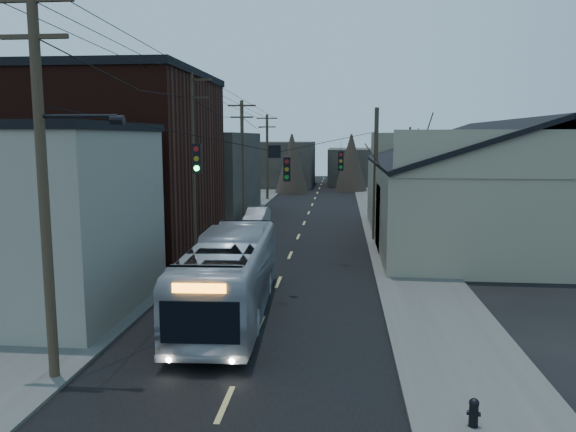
# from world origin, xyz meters

# --- Properties ---
(road_surface) EXTENTS (9.00, 110.00, 0.02)m
(road_surface) POSITION_xyz_m (0.00, 30.00, 0.01)
(road_surface) COLOR black
(road_surface) RESTS_ON ground
(sidewalk_left) EXTENTS (4.00, 110.00, 0.12)m
(sidewalk_left) POSITION_xyz_m (-6.50, 30.00, 0.06)
(sidewalk_left) COLOR #474744
(sidewalk_left) RESTS_ON ground
(sidewalk_right) EXTENTS (4.00, 110.00, 0.12)m
(sidewalk_right) POSITION_xyz_m (6.50, 30.00, 0.06)
(sidewalk_right) COLOR #474744
(sidewalk_right) RESTS_ON ground
(building_clapboard) EXTENTS (8.00, 8.00, 7.00)m
(building_clapboard) POSITION_xyz_m (-9.00, 9.00, 3.50)
(building_clapboard) COLOR gray
(building_clapboard) RESTS_ON ground
(building_brick) EXTENTS (10.00, 12.00, 10.00)m
(building_brick) POSITION_xyz_m (-10.00, 20.00, 5.00)
(building_brick) COLOR black
(building_brick) RESTS_ON ground
(building_left_far) EXTENTS (9.00, 14.00, 7.00)m
(building_left_far) POSITION_xyz_m (-9.50, 36.00, 3.50)
(building_left_far) COLOR #302C26
(building_left_far) RESTS_ON ground
(warehouse) EXTENTS (16.16, 20.60, 7.73)m
(warehouse) POSITION_xyz_m (13.00, 25.00, 2.70)
(warehouse) COLOR gray
(warehouse) RESTS_ON ground
(building_far_left) EXTENTS (10.00, 12.00, 6.00)m
(building_far_left) POSITION_xyz_m (-6.00, 65.00, 3.00)
(building_far_left) COLOR #302C26
(building_far_left) RESTS_ON ground
(building_far_right) EXTENTS (12.00, 14.00, 5.00)m
(building_far_right) POSITION_xyz_m (7.00, 70.00, 2.50)
(building_far_right) COLOR #302C26
(building_far_right) RESTS_ON ground
(bare_tree) EXTENTS (0.40, 0.40, 7.20)m
(bare_tree) POSITION_xyz_m (6.50, 20.00, 3.60)
(bare_tree) COLOR black
(bare_tree) RESTS_ON ground
(utility_lines) EXTENTS (11.24, 45.28, 10.50)m
(utility_lines) POSITION_xyz_m (-3.11, 24.14, 4.95)
(utility_lines) COLOR #382B1E
(utility_lines) RESTS_ON ground
(bus) EXTENTS (3.07, 11.15, 3.08)m
(bus) POSITION_xyz_m (-1.25, 9.00, 1.54)
(bus) COLOR #9EA1A9
(bus) RESTS_ON ground
(parked_car) EXTENTS (1.56, 4.18, 1.36)m
(parked_car) POSITION_xyz_m (-3.47, 30.39, 0.68)
(parked_car) COLOR #B9BDC1
(parked_car) RESTS_ON ground
(fire_hydrant) EXTENTS (0.33, 0.23, 0.68)m
(fire_hydrant) POSITION_xyz_m (5.91, 1.28, 0.48)
(fire_hydrant) COLOR black
(fire_hydrant) RESTS_ON sidewalk_right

